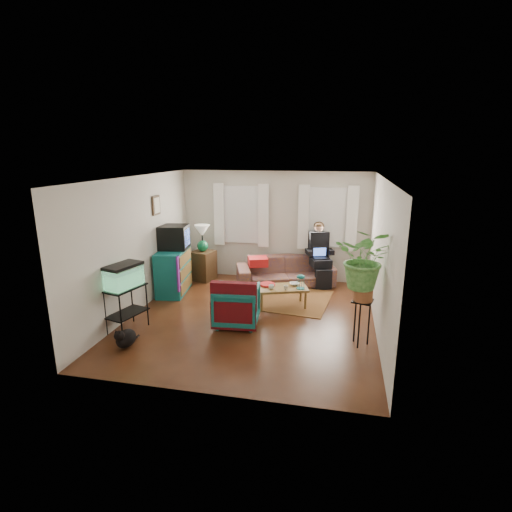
% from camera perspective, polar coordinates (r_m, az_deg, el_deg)
% --- Properties ---
extents(floor, '(4.50, 5.00, 0.01)m').
position_cam_1_polar(floor, '(7.63, -0.64, -8.77)').
color(floor, '#4F2B14').
rests_on(floor, ground).
extents(ceiling, '(4.50, 5.00, 0.01)m').
position_cam_1_polar(ceiling, '(7.00, -0.70, 11.11)').
color(ceiling, white).
rests_on(ceiling, wall_back).
extents(wall_back, '(4.50, 0.01, 2.60)m').
position_cam_1_polar(wall_back, '(9.60, 2.64, 4.31)').
color(wall_back, silver).
rests_on(wall_back, floor).
extents(wall_front, '(4.50, 0.01, 2.60)m').
position_cam_1_polar(wall_front, '(4.91, -7.17, -6.26)').
color(wall_front, silver).
rests_on(wall_front, floor).
extents(wall_left, '(0.01, 5.00, 2.60)m').
position_cam_1_polar(wall_left, '(8.00, -16.60, 1.54)').
color(wall_left, silver).
rests_on(wall_left, floor).
extents(wall_right, '(0.01, 5.00, 2.60)m').
position_cam_1_polar(wall_right, '(7.07, 17.41, -0.23)').
color(wall_right, silver).
rests_on(wall_right, floor).
extents(window_left, '(1.08, 0.04, 1.38)m').
position_cam_1_polar(window_left, '(9.70, -2.05, 5.92)').
color(window_left, white).
rests_on(window_left, wall_back).
extents(window_right, '(1.08, 0.04, 1.38)m').
position_cam_1_polar(window_right, '(9.42, 10.19, 5.42)').
color(window_right, white).
rests_on(window_right, wall_back).
extents(curtains_left, '(1.36, 0.06, 1.50)m').
position_cam_1_polar(curtains_left, '(9.63, -2.17, 5.85)').
color(curtains_left, white).
rests_on(curtains_left, wall_back).
extents(curtains_right, '(1.36, 0.06, 1.50)m').
position_cam_1_polar(curtains_right, '(9.34, 10.17, 5.34)').
color(curtains_right, white).
rests_on(curtains_right, wall_back).
extents(picture_frame, '(0.04, 0.32, 0.40)m').
position_cam_1_polar(picture_frame, '(8.61, -14.02, 7.03)').
color(picture_frame, '#3D2616').
rests_on(picture_frame, wall_left).
extents(area_rug, '(2.18, 1.83, 0.01)m').
position_cam_1_polar(area_rug, '(8.55, 3.56, -6.07)').
color(area_rug, brown).
rests_on(area_rug, floor).
extents(sofa, '(2.39, 1.56, 0.87)m').
position_cam_1_polar(sofa, '(9.32, 4.21, -1.51)').
color(sofa, brown).
rests_on(sofa, floor).
extents(seated_person, '(0.75, 0.83, 1.33)m').
position_cam_1_polar(seated_person, '(9.45, 9.01, 0.00)').
color(seated_person, black).
rests_on(seated_person, sofa).
extents(side_table, '(0.60, 0.60, 0.71)m').
position_cam_1_polar(side_table, '(9.75, -7.54, -1.35)').
color(side_table, '#412D18').
rests_on(side_table, floor).
extents(table_lamp, '(0.45, 0.45, 0.65)m').
position_cam_1_polar(table_lamp, '(9.59, -7.67, 2.45)').
color(table_lamp, white).
rests_on(table_lamp, side_table).
extents(dresser, '(0.68, 1.14, 0.97)m').
position_cam_1_polar(dresser, '(8.96, -11.72, -2.14)').
color(dresser, navy).
rests_on(dresser, floor).
extents(crt_tv, '(0.66, 0.61, 0.52)m').
position_cam_1_polar(crt_tv, '(8.87, -11.65, 2.66)').
color(crt_tv, black).
rests_on(crt_tv, dresser).
extents(aquarium_stand, '(0.57, 0.79, 0.80)m').
position_cam_1_polar(aquarium_stand, '(7.33, -17.98, -7.19)').
color(aquarium_stand, black).
rests_on(aquarium_stand, floor).
extents(aquarium, '(0.51, 0.72, 0.42)m').
position_cam_1_polar(aquarium, '(7.13, -18.37, -2.66)').
color(aquarium, '#7FD899').
rests_on(aquarium, aquarium_stand).
extents(black_cat, '(0.30, 0.44, 0.36)m').
position_cam_1_polar(black_cat, '(6.82, -18.08, -10.89)').
color(black_cat, black).
rests_on(black_cat, floor).
extents(armchair, '(0.83, 0.79, 0.79)m').
position_cam_1_polar(armchair, '(7.23, -2.76, -6.77)').
color(armchair, '#125D6E').
rests_on(armchair, floor).
extents(serape_throw, '(0.81, 0.26, 0.65)m').
position_cam_1_polar(serape_throw, '(6.89, -3.20, -6.42)').
color(serape_throw, '#9E0A0A').
rests_on(serape_throw, armchair).
extents(coffee_table, '(1.12, 0.84, 0.42)m').
position_cam_1_polar(coffee_table, '(8.08, 3.70, -5.83)').
color(coffee_table, brown).
rests_on(coffee_table, floor).
extents(cup_a, '(0.14, 0.14, 0.09)m').
position_cam_1_polar(cup_a, '(7.87, 2.22, -4.42)').
color(cup_a, white).
rests_on(cup_a, coffee_table).
extents(cup_b, '(0.12, 0.12, 0.09)m').
position_cam_1_polar(cup_b, '(7.85, 4.27, -4.53)').
color(cup_b, beige).
rests_on(cup_b, coffee_table).
extents(bowl, '(0.25, 0.25, 0.05)m').
position_cam_1_polar(bowl, '(8.14, 5.51, -3.98)').
color(bowl, white).
rests_on(bowl, coffee_table).
extents(snack_tray, '(0.39, 0.39, 0.04)m').
position_cam_1_polar(snack_tray, '(8.09, 1.65, -4.08)').
color(snack_tray, '#B21414').
rests_on(snack_tray, coffee_table).
extents(birdcage, '(0.21, 0.21, 0.29)m').
position_cam_1_polar(birdcage, '(7.91, 6.39, -3.66)').
color(birdcage, '#115B6B').
rests_on(birdcage, coffee_table).
extents(plant_stand, '(0.40, 0.40, 0.77)m').
position_cam_1_polar(plant_stand, '(6.70, 14.76, -9.20)').
color(plant_stand, black).
rests_on(plant_stand, floor).
extents(potted_plant, '(1.04, 0.95, 0.97)m').
position_cam_1_polar(potted_plant, '(6.39, 15.30, -1.68)').
color(potted_plant, '#599947').
rests_on(potted_plant, plant_stand).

